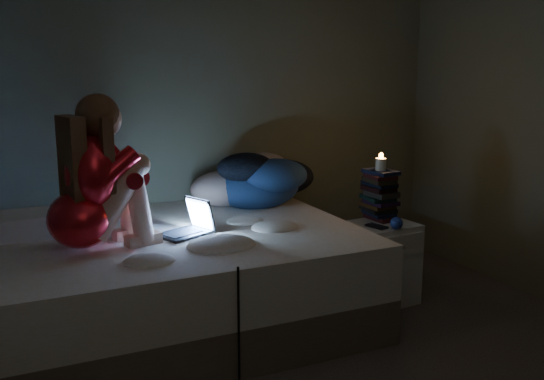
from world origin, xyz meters
TOP-DOWN VIEW (x-y plane):
  - wall_back at (0.00, 1.91)m, footprint 3.60×0.02m
  - bed at (-0.54, 1.10)m, footprint 2.11×1.58m
  - pillow at (-1.27, 1.40)m, footprint 0.44×0.31m
  - woman at (-1.08, 0.93)m, footprint 0.57×0.44m
  - laptop at (-0.51, 1.01)m, footprint 0.36×0.32m
  - clothes_pile at (0.18, 1.55)m, footprint 0.72×0.61m
  - nightstand at (0.80, 0.90)m, footprint 0.43×0.39m
  - book_stack at (0.84, 1.00)m, footprint 0.19×0.25m
  - candle at (0.84, 1.00)m, footprint 0.07×0.07m
  - phone at (0.70, 0.84)m, footprint 0.09×0.15m
  - blue_orb at (0.77, 0.74)m, footprint 0.08×0.08m

SIDE VIEW (x-z plane):
  - nightstand at x=0.80m, z-range 0.00..0.53m
  - bed at x=-0.54m, z-range 0.00..0.58m
  - phone at x=0.70m, z-range 0.53..0.54m
  - blue_orb at x=0.77m, z-range 0.53..0.61m
  - pillow at x=-1.27m, z-range 0.58..0.71m
  - laptop at x=-0.51m, z-range 0.58..0.79m
  - book_stack at x=0.84m, z-range 0.53..0.88m
  - clothes_pile at x=0.18m, z-range 0.58..0.97m
  - candle at x=0.84m, z-range 0.88..0.96m
  - woman at x=-1.08m, z-range 0.58..1.41m
  - wall_back at x=0.00m, z-range 0.00..2.60m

